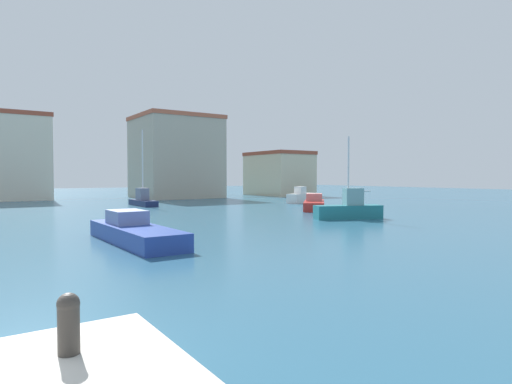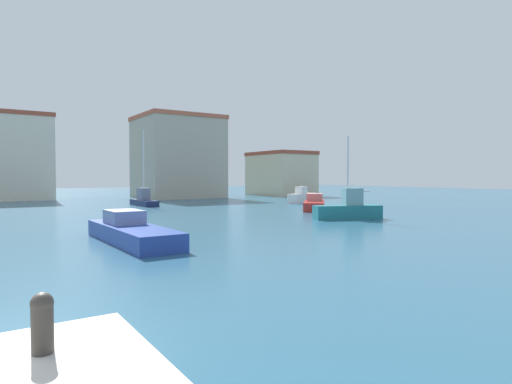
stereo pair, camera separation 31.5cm
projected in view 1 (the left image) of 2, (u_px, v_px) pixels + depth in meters
water at (222, 216)px, 30.01m from camera, size 160.00×160.00×0.00m
mooring_bollard at (69, 321)px, 4.33m from camera, size 0.23×0.23×0.62m
sailboat_teal_far_right at (349, 209)px, 28.01m from camera, size 4.52×2.75×5.35m
motorboat_white_distant_east at (302, 197)px, 45.07m from camera, size 4.65×2.72×1.70m
motorboat_blue_outer_mooring at (134, 232)px, 18.05m from camera, size 1.96×7.16×1.30m
motorboat_red_behind_lamppost at (314, 204)px, 35.82m from camera, size 5.04×5.28×1.33m
sailboat_navy_distant_north at (143, 199)px, 40.48m from camera, size 1.23×4.80×7.13m
yacht_club at (176, 157)px, 55.86m from camera, size 9.89×9.69×10.53m
harbor_office at (279, 174)px, 62.76m from camera, size 6.52×9.59×6.31m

